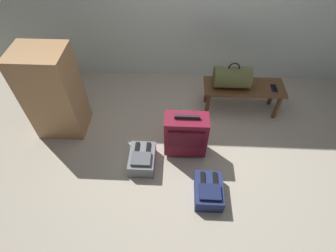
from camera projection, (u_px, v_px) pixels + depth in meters
name	position (u px, v px, depth m)	size (l,w,h in m)	color
ground_plane	(191.00, 157.00, 3.06)	(6.60, 6.60, 0.00)	#B2A893
bench	(243.00, 90.00, 3.34)	(1.00, 0.36, 0.40)	brown
duffel_bag_olive	(232.00, 77.00, 3.20)	(0.44, 0.26, 0.34)	#51562D
cell_phone	(274.00, 88.00, 3.25)	(0.07, 0.14, 0.01)	#191E4C
suitcase_upright_burgundy	(186.00, 134.00, 2.89)	(0.47, 0.25, 0.60)	maroon
backpack_navy	(209.00, 191.00, 2.68)	(0.28, 0.38, 0.21)	navy
backpack_grey	(142.00, 159.00, 2.93)	(0.28, 0.38, 0.21)	slate
side_cabinet	(53.00, 93.00, 2.97)	(0.56, 0.44, 1.10)	#A87A4C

